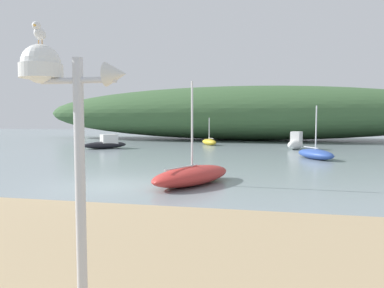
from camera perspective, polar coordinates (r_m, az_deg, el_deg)
ground_plane at (r=14.50m, az=-12.16°, el=-6.27°), size 120.00×120.00×0.00m
distant_hill at (r=43.49m, az=8.24°, el=4.75°), size 49.20×12.55×6.19m
mast_structure at (r=4.58m, az=-20.05°, el=7.09°), size 1.30×0.49×3.24m
seagull_on_radar at (r=4.77m, az=-22.46°, el=15.64°), size 0.16×0.33×0.23m
sailboat_by_sandbar at (r=14.34m, az=0.01°, el=-4.85°), size 3.27×4.56×3.97m
motorboat_off_point at (r=31.25m, az=15.68°, el=0.20°), size 1.82×2.79×1.43m
sailboat_near_shore at (r=24.23m, az=18.50°, el=-1.45°), size 2.63×3.41×3.32m
motorboat_centre_water at (r=31.59m, az=-13.12°, el=0.09°), size 3.49×3.38×1.18m
sailboat_outer_mooring at (r=34.77m, az=2.66°, el=0.34°), size 2.12×2.56×2.55m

